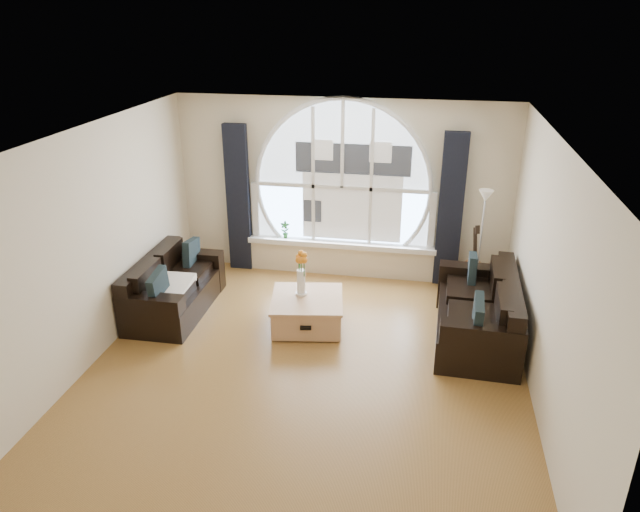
{
  "coord_description": "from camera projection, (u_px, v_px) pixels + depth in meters",
  "views": [
    {
      "loc": [
        1.21,
        -5.62,
        3.91
      ],
      "look_at": [
        0.0,
        0.9,
        1.05
      ],
      "focal_mm": 32.93,
      "sensor_mm": 36.0,
      "label": 1
    }
  ],
  "objects": [
    {
      "name": "window_frame",
      "position": [
        342.0,
        173.0,
        8.61
      ],
      "size": [
        2.76,
        0.08,
        2.15
      ],
      "primitive_type": "cube",
      "color": "white",
      "rests_on": "wall_back"
    },
    {
      "name": "coffee_chest",
      "position": [
        307.0,
        310.0,
        7.66
      ],
      "size": [
        1.05,
        1.05,
        0.45
      ],
      "primitive_type": "cube",
      "rotation": [
        0.0,
        0.0,
        0.16
      ],
      "color": "tan",
      "rests_on": "ground"
    },
    {
      "name": "ceiling",
      "position": [
        303.0,
        138.0,
        5.76
      ],
      "size": [
        5.0,
        5.5,
        0.01
      ],
      "primitive_type": "cube",
      "color": "silver",
      "rests_on": "ground"
    },
    {
      "name": "attic_slope",
      "position": [
        532.0,
        183.0,
        5.53
      ],
      "size": [
        0.92,
        5.5,
        0.72
      ],
      "primitive_type": "cube",
      "color": "silver",
      "rests_on": "ground"
    },
    {
      "name": "wall_right",
      "position": [
        549.0,
        281.0,
        5.87
      ],
      "size": [
        0.01,
        5.5,
        2.7
      ],
      "primitive_type": "cube",
      "color": "beige",
      "rests_on": "ground"
    },
    {
      "name": "curtain_right",
      "position": [
        450.0,
        211.0,
        8.48
      ],
      "size": [
        0.35,
        0.12,
        2.3
      ],
      "primitive_type": "cube",
      "color": "black",
      "rests_on": "ground"
    },
    {
      "name": "vase_flowers",
      "position": [
        301.0,
        267.0,
        7.53
      ],
      "size": [
        0.24,
        0.24,
        0.7
      ],
      "primitive_type": "cube",
      "color": "white",
      "rests_on": "coffee_chest"
    },
    {
      "name": "window_sill",
      "position": [
        341.0,
        244.0,
        9.02
      ],
      "size": [
        2.9,
        0.22,
        0.08
      ],
      "primitive_type": "cube",
      "color": "white",
      "rests_on": "wall_back"
    },
    {
      "name": "curtain_left",
      "position": [
        238.0,
        199.0,
        9.01
      ],
      "size": [
        0.35,
        0.12,
        2.3
      ],
      "primitive_type": "cube",
      "color": "black",
      "rests_on": "ground"
    },
    {
      "name": "wall_back",
      "position": [
        342.0,
        190.0,
        8.77
      ],
      "size": [
        5.0,
        0.01,
        2.7
      ],
      "primitive_type": "cube",
      "color": "beige",
      "rests_on": "ground"
    },
    {
      "name": "guitar",
      "position": [
        474.0,
        257.0,
        8.49
      ],
      "size": [
        0.42,
        0.36,
        1.06
      ],
      "primitive_type": "cube",
      "rotation": [
        0.0,
        0.0,
        0.39
      ],
      "color": "#965B2E",
      "rests_on": "ground"
    },
    {
      "name": "sofa_right",
      "position": [
        477.0,
        310.0,
        7.3
      ],
      "size": [
        1.0,
        1.9,
        0.83
      ],
      "primitive_type": "cube",
      "rotation": [
        0.0,
        0.0,
        -0.03
      ],
      "color": "black",
      "rests_on": "ground"
    },
    {
      "name": "arched_window",
      "position": [
        342.0,
        172.0,
        8.64
      ],
      "size": [
        2.6,
        0.06,
        2.15
      ],
      "primitive_type": "cube",
      "color": "silver",
      "rests_on": "wall_back"
    },
    {
      "name": "throw_blanket",
      "position": [
        170.0,
        285.0,
        7.72
      ],
      "size": [
        0.56,
        0.56,
        0.1
      ],
      "primitive_type": "cube",
      "rotation": [
        0.0,
        0.0,
        0.03
      ],
      "color": "silver",
      "rests_on": "sofa_left"
    },
    {
      "name": "neighbor_house",
      "position": [
        352.0,
        181.0,
        8.65
      ],
      "size": [
        1.7,
        0.02,
        1.5
      ],
      "primitive_type": "cube",
      "color": "silver",
      "rests_on": "wall_back"
    },
    {
      "name": "potted_plant",
      "position": [
        285.0,
        230.0,
        9.09
      ],
      "size": [
        0.15,
        0.12,
        0.27
      ],
      "primitive_type": "imported",
      "rotation": [
        0.0,
        0.0,
        0.16
      ],
      "color": "#1E6023",
      "rests_on": "window_sill"
    },
    {
      "name": "wall_front",
      "position": [
        218.0,
        432.0,
        3.81
      ],
      "size": [
        5.0,
        0.01,
        2.7
      ],
      "primitive_type": "cube",
      "color": "beige",
      "rests_on": "ground"
    },
    {
      "name": "floor_lamp",
      "position": [
        480.0,
        245.0,
        8.21
      ],
      "size": [
        0.24,
        0.24,
        1.6
      ],
      "primitive_type": "cube",
      "color": "#B2B2B2",
      "rests_on": "ground"
    },
    {
      "name": "sofa_left",
      "position": [
        174.0,
        284.0,
        7.98
      ],
      "size": [
        0.86,
        1.71,
        0.75
      ],
      "primitive_type": "cube",
      "rotation": [
        0.0,
        0.0,
        0.01
      ],
      "color": "black",
      "rests_on": "ground"
    },
    {
      "name": "ground",
      "position": [
        306.0,
        369.0,
        6.82
      ],
      "size": [
        5.0,
        5.5,
        0.01
      ],
      "primitive_type": "cube",
      "color": "brown",
      "rests_on": "ground"
    },
    {
      "name": "wall_left",
      "position": [
        91.0,
        247.0,
        6.71
      ],
      "size": [
        0.01,
        5.5,
        2.7
      ],
      "primitive_type": "cube",
      "color": "beige",
      "rests_on": "ground"
    }
  ]
}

